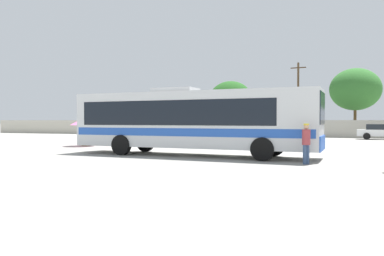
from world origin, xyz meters
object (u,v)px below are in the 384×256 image
object	(u,v)px
parked_car_leftmost_white	(190,130)
roadside_tree_midleft	(231,100)
parked_car_rightmost_white	(383,131)
parked_car_third_dark_blue	(296,131)
utility_pole_near	(298,98)
roadside_tree_left	(177,106)
coach_bus_silver_blue	(190,119)
vendor_umbrella_secondary_pink	(86,121)
attendant_by_bus_door	(306,141)
roadside_tree_midright	(355,89)
parked_car_second_grey	(239,130)

from	to	relation	value
parked_car_leftmost_white	roadside_tree_midleft	bearing A→B (deg)	76.73
parked_car_rightmost_white	parked_car_third_dark_blue	bearing A→B (deg)	-173.92
utility_pole_near	roadside_tree_left	world-z (taller)	utility_pole_near
coach_bus_silver_blue	utility_pole_near	distance (m)	28.88
coach_bus_silver_blue	vendor_umbrella_secondary_pink	size ratio (longest dim) A/B	5.91
parked_car_leftmost_white	roadside_tree_left	size ratio (longest dim) A/B	0.79
attendant_by_bus_door	roadside_tree_midright	distance (m)	31.28
roadside_tree_midleft	vendor_umbrella_secondary_pink	bearing A→B (deg)	-97.67
parked_car_second_grey	parked_car_rightmost_white	size ratio (longest dim) A/B	0.94
utility_pole_near	roadside_tree_left	distance (m)	16.42
parked_car_third_dark_blue	parked_car_rightmost_white	size ratio (longest dim) A/B	0.88
parked_car_third_dark_blue	attendant_by_bus_door	bearing A→B (deg)	-83.61
vendor_umbrella_secondary_pink	parked_car_leftmost_white	xyz separation A→B (m)	(1.37, 16.92, -0.93)
parked_car_rightmost_white	utility_pole_near	bearing A→B (deg)	140.42
utility_pole_near	roadside_tree_left	bearing A→B (deg)	173.53
vendor_umbrella_secondary_pink	utility_pole_near	xyz separation A→B (m)	(12.11, 24.35, 2.77)
parked_car_second_grey	roadside_tree_midright	size ratio (longest dim) A/B	0.57
parked_car_leftmost_white	parked_car_third_dark_blue	xyz separation A→B (m)	(11.31, -0.25, -0.03)
attendant_by_bus_door	vendor_umbrella_secondary_pink	distance (m)	16.55
parked_car_leftmost_white	roadside_tree_left	world-z (taller)	roadside_tree_left
vendor_umbrella_secondary_pink	roadside_tree_midright	xyz separation A→B (m)	(18.31, 24.46, 3.57)
attendant_by_bus_door	roadside_tree_midright	xyz separation A→B (m)	(3.05, 30.83, 4.34)
coach_bus_silver_blue	roadside_tree_midleft	world-z (taller)	roadside_tree_midleft
parked_car_second_grey	parked_car_rightmost_white	distance (m)	13.67
attendant_by_bus_door	parked_car_rightmost_white	distance (m)	24.40
vendor_umbrella_secondary_pink	roadside_tree_midright	world-z (taller)	roadside_tree_midright
utility_pole_near	roadside_tree_midleft	xyz separation A→B (m)	(-8.62, 1.59, 0.02)
parked_car_second_grey	parked_car_rightmost_white	world-z (taller)	parked_car_second_grey
attendant_by_bus_door	parked_car_second_grey	distance (m)	24.94
parked_car_leftmost_white	parked_car_second_grey	bearing A→B (deg)	1.72
attendant_by_bus_door	roadside_tree_midleft	xyz separation A→B (m)	(-11.76, 32.30, 3.56)
parked_car_rightmost_white	utility_pole_near	size ratio (longest dim) A/B	0.54
parked_car_rightmost_white	attendant_by_bus_door	bearing A→B (deg)	-102.21
coach_bus_silver_blue	roadside_tree_midright	bearing A→B (deg)	72.80
roadside_tree_midright	parked_car_leftmost_white	bearing A→B (deg)	-155.99
utility_pole_near	roadside_tree_left	size ratio (longest dim) A/B	1.60
coach_bus_silver_blue	parked_car_rightmost_white	xyz separation A→B (m)	(11.00, 21.76, -1.07)
utility_pole_near	roadside_tree_left	xyz separation A→B (m)	(-16.30, 1.85, -0.72)
vendor_umbrella_secondary_pink	parked_car_second_grey	size ratio (longest dim) A/B	0.49
attendant_by_bus_door	utility_pole_near	distance (m)	31.08
roadside_tree_left	coach_bus_silver_blue	bearing A→B (deg)	-65.95
parked_car_third_dark_blue	roadside_tree_midright	size ratio (longest dim) A/B	0.54
coach_bus_silver_blue	utility_pole_near	world-z (taller)	utility_pole_near
parked_car_third_dark_blue	parked_car_rightmost_white	xyz separation A→B (m)	(7.74, 0.82, 0.01)
vendor_umbrella_secondary_pink	roadside_tree_left	bearing A→B (deg)	99.08
vendor_umbrella_secondary_pink	parked_car_leftmost_white	world-z (taller)	vendor_umbrella_secondary_pink
parked_car_third_dark_blue	utility_pole_near	world-z (taller)	utility_pole_near
parked_car_second_grey	roadside_tree_left	distance (m)	14.55
parked_car_second_grey	roadside_tree_midright	bearing A→B (deg)	32.59
coach_bus_silver_blue	vendor_umbrella_secondary_pink	distance (m)	10.34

